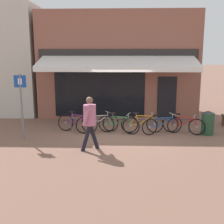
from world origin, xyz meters
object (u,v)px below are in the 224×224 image
Objects in this scene: bicycle_silver at (97,123)px; pedestrian_adult at (90,118)px; bicycle_purple at (77,123)px; bicycle_red at (183,125)px; litter_bin at (208,123)px; bicycle_green at (118,124)px; parking_sign at (21,100)px; bicycle_blue at (162,125)px; bicycle_orange at (142,123)px.

pedestrian_adult is (-0.05, -2.15, 0.71)m from bicycle_silver.
bicycle_purple is 4.29m from bicycle_red.
pedestrian_adult is at bearing -55.77° from bicycle_purple.
bicycle_green is at bearing -179.78° from litter_bin.
parking_sign is at bearing -28.25° from pedestrian_adult.
bicycle_green is (0.85, -0.14, 0.00)m from bicycle_silver.
bicycle_purple is at bearing 155.88° from bicycle_blue.
litter_bin is at bearing 16.82° from bicycle_green.
parking_sign reaches higher than bicycle_purple.
bicycle_purple is 1.10× the size of bicycle_red.
pedestrian_adult is (-1.87, -2.19, 0.71)m from bicycle_orange.
bicycle_silver is 1.09× the size of bicycle_red.
parking_sign is (-5.29, -0.91, 1.13)m from bicycle_blue.
bicycle_purple is at bearing -157.54° from bicycle_red.
parking_sign reaches higher than bicycle_orange.
bicycle_silver is 4.40m from litter_bin.
bicycle_orange is 0.97× the size of pedestrian_adult.
litter_bin is (0.94, -0.08, 0.12)m from bicycle_red.
bicycle_green is at bearing -153.85° from bicycle_red.
litter_bin reaches higher than bicycle_silver.
litter_bin is (5.23, -0.20, 0.11)m from bicycle_purple.
bicycle_purple is at bearing 31.73° from parking_sign.
litter_bin reaches higher than bicycle_orange.
bicycle_silver is 3.45m from bicycle_red.
bicycle_silver is 2.61m from bicycle_blue.
bicycle_purple is at bearing 175.68° from bicycle_orange.
bicycle_green is 0.69× the size of parking_sign.
bicycle_red is at bearing 18.70° from bicycle_green.
bicycle_red is at bearing -12.35° from bicycle_blue.
bicycle_silver is 1.04× the size of bicycle_green.
bicycle_orange is at bearing 176.36° from litter_bin.
pedestrian_adult is (-0.91, -2.01, 0.70)m from bicycle_green.
parking_sign is at bearing -169.68° from bicycle_orange.
bicycle_blue is 3.40m from pedestrian_adult.
litter_bin is at bearing 19.06° from bicycle_red.
pedestrian_adult is at bearing -155.49° from litter_bin.
bicycle_green is 3.54m from litter_bin.
parking_sign reaches higher than bicycle_silver.
parking_sign is (-1.85, -1.15, 1.13)m from bicycle_purple.
bicycle_purple reaches higher than bicycle_silver.
bicycle_purple is 3.44m from bicycle_blue.
pedestrian_adult is 4.92m from litter_bin.
bicycle_red is at bearing -6.40° from bicycle_orange.
parking_sign is at bearing -178.07° from bicycle_silver.
litter_bin is (3.54, 0.01, 0.10)m from bicycle_green.
bicycle_red is 0.65× the size of parking_sign.
bicycle_orange is 2.59m from litter_bin.
bicycle_orange is 1.03× the size of bicycle_blue.
litter_bin is at bearing -7.17° from bicycle_orange.
bicycle_blue is 1.77× the size of litter_bin.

